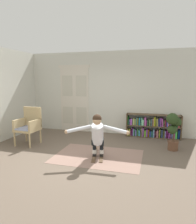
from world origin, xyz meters
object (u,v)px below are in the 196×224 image
object	(u,v)px
person_skier	(97,133)
bookshelf	(153,127)
wicker_chair	(29,125)
potted_plant	(173,127)
skis_pair	(98,155)

from	to	relation	value
person_skier	bookshelf	bearing A→B (deg)	61.33
wicker_chair	potted_plant	bearing A→B (deg)	7.48
bookshelf	skis_pair	size ratio (longest dim) A/B	1.95
bookshelf	wicker_chair	bearing A→B (deg)	-154.09
bookshelf	wicker_chair	xyz separation A→B (m)	(-3.58, -1.74, 0.23)
wicker_chair	skis_pair	size ratio (longest dim) A/B	1.21
skis_pair	person_skier	distance (m)	0.66
bookshelf	skis_pair	distance (m)	2.53
wicker_chair	skis_pair	distance (m)	2.36
bookshelf	skis_pair	xyz separation A→B (m)	(-1.33, -2.13, -0.33)
skis_pair	wicker_chair	bearing A→B (deg)	170.14
bookshelf	wicker_chair	size ratio (longest dim) A/B	1.62
person_skier	potted_plant	bearing A→B (deg)	32.36
potted_plant	skis_pair	bearing A→B (deg)	-153.23
potted_plant	person_skier	xyz separation A→B (m)	(-1.80, -1.14, -0.01)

